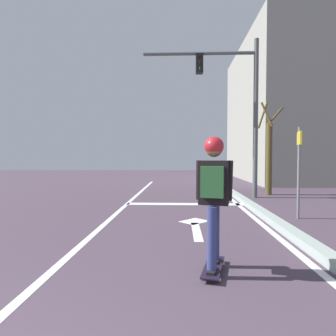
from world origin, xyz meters
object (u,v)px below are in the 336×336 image
object	(u,v)px
skateboard	(213,267)
traffic_signal_mast	(232,94)
skater	(214,186)
roadside_tree	(269,154)
street_sign_post	(299,159)

from	to	relation	value
skateboard	traffic_signal_mast	bearing A→B (deg)	78.31
skateboard	skater	size ratio (longest dim) A/B	0.51
skater	roadside_tree	world-z (taller)	roadside_tree
skateboard	traffic_signal_mast	distance (m)	7.61
skater	skateboard	bearing A→B (deg)	76.98
roadside_tree	skateboard	bearing A→B (deg)	-111.11
traffic_signal_mast	roadside_tree	world-z (taller)	traffic_signal_mast
street_sign_post	roadside_tree	distance (m)	4.29
street_sign_post	roadside_tree	bearing A→B (deg)	81.97
skater	traffic_signal_mast	xyz separation A→B (m)	(1.37, 6.64, 2.50)
skateboard	roadside_tree	distance (m)	8.10
skater	street_sign_post	xyz separation A→B (m)	(2.28, 3.21, 0.31)
skater	roadside_tree	xyz separation A→B (m)	(2.88, 7.46, 0.46)
skater	street_sign_post	size ratio (longest dim) A/B	0.76
skateboard	skater	xyz separation A→B (m)	(-0.00, -0.02, 0.99)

